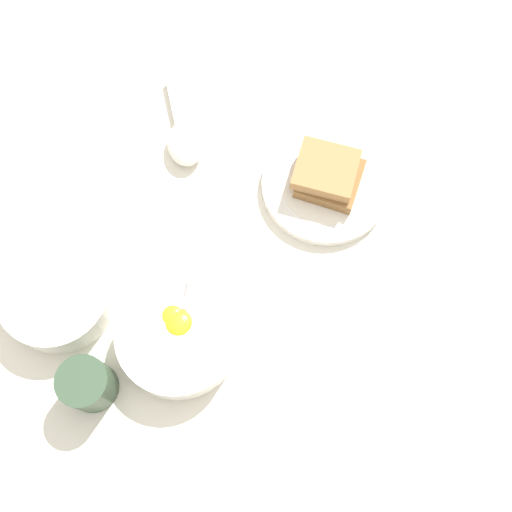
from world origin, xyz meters
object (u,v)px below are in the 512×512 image
(congee_bowl, at_px, (57,296))
(drinking_cup, at_px, (87,384))
(toast_sandwich, at_px, (328,174))
(egg_bowl, at_px, (178,336))
(toast_plate, at_px, (325,185))
(soup_spoon, at_px, (184,138))

(congee_bowl, distance_m, drinking_cup, 0.13)
(toast_sandwich, bearing_deg, egg_bowl, -28.48)
(toast_plate, height_order, soup_spoon, soup_spoon)
(toast_sandwich, height_order, congee_bowl, toast_sandwich)
(egg_bowl, bearing_deg, congee_bowl, -95.51)
(egg_bowl, height_order, drinking_cup, egg_bowl)
(toast_sandwich, height_order, drinking_cup, drinking_cup)
(congee_bowl, bearing_deg, soup_spoon, 160.57)
(toast_plate, xyz_separation_m, soup_spoon, (-0.03, -0.21, 0.01))
(toast_sandwich, xyz_separation_m, congee_bowl, (0.25, -0.31, -0.01))
(egg_bowl, xyz_separation_m, toast_sandwich, (-0.26, 0.14, 0.01))
(drinking_cup, bearing_deg, toast_sandwich, 146.05)
(congee_bowl, bearing_deg, drinking_cup, 37.48)
(soup_spoon, bearing_deg, toast_plate, 83.34)
(toast_sandwich, xyz_separation_m, drinking_cup, (0.35, -0.23, -0.00))
(egg_bowl, relative_size, soup_spoon, 1.04)
(congee_bowl, bearing_deg, toast_plate, 128.21)
(toast_plate, distance_m, drinking_cup, 0.42)
(toast_sandwich, relative_size, drinking_cup, 1.45)
(toast_plate, height_order, toast_sandwich, toast_sandwich)
(soup_spoon, xyz_separation_m, congee_bowl, (0.27, -0.09, 0.01))
(toast_sandwich, bearing_deg, soup_spoon, -95.90)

